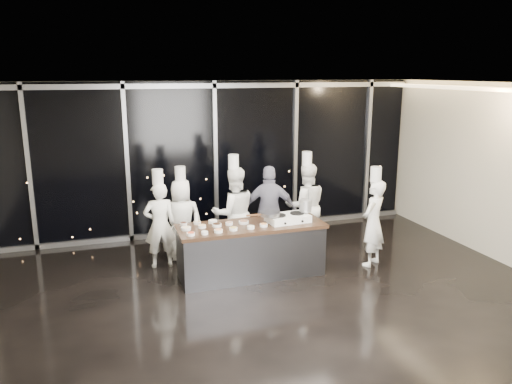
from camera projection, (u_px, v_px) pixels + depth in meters
ground at (268, 297)px, 7.68m from camera, size 9.00×9.00×0.00m
room_shell at (281, 152)px, 7.20m from camera, size 9.02×7.02×3.21m
window_wall at (215, 159)px, 10.48m from camera, size 8.90×0.11×3.20m
demo_counter at (251, 250)px, 8.40m from camera, size 2.46×0.86×0.90m
stove at (288, 218)px, 8.44m from camera, size 0.73×0.49×0.14m
frying_pan at (270, 214)px, 8.31m from camera, size 0.60×0.36×0.06m
stock_pot at (306, 206)px, 8.54m from camera, size 0.22×0.22×0.21m
prep_bowls at (217, 226)px, 8.13m from camera, size 1.40×0.68×0.05m
squeeze_bottle at (196, 218)px, 8.31m from camera, size 0.06×0.06×0.23m
chef_far_left at (160, 224)px, 8.71m from camera, size 0.56×0.37×1.76m
chef_left at (182, 219)px, 9.08m from camera, size 0.80×0.58×1.74m
chef_center at (234, 213)px, 9.12m from camera, size 0.84×0.65×1.94m
guest at (270, 210)px, 9.34m from camera, size 1.07×0.69×1.69m
chef_right at (306, 205)px, 9.68m from camera, size 0.91×0.76×1.90m
chef_side at (373, 222)px, 8.79m from camera, size 0.68×0.63×1.79m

